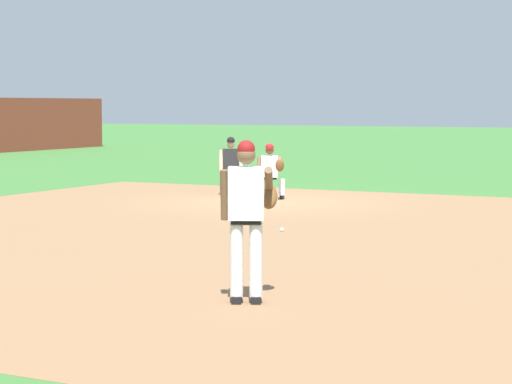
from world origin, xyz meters
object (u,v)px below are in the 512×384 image
baseball (282,230)px  first_baseman (270,169)px  umpire (231,163)px  first_base_bag (267,200)px  pitcher (248,211)px

baseball → first_baseman: bearing=27.8°
baseball → umpire: 7.43m
umpire → baseball: bearing=-144.8°
first_base_bag → baseball: first_base_bag is taller
pitcher → umpire: bearing=28.9°
first_base_bag → umpire: size_ratio=0.26×
first_baseman → umpire: umpire is taller
first_base_bag → first_baseman: bearing=19.2°
pitcher → first_baseman: (11.44, 5.26, -0.33)m
umpire → first_base_bag: bearing=-126.8°
first_base_bag → pitcher: bearing=-155.0°
baseball → first_baseman: (5.47, 2.88, 0.69)m
pitcher → baseball: bearing=21.8°
baseball → umpire: umpire is taller
baseball → umpire: size_ratio=0.05×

